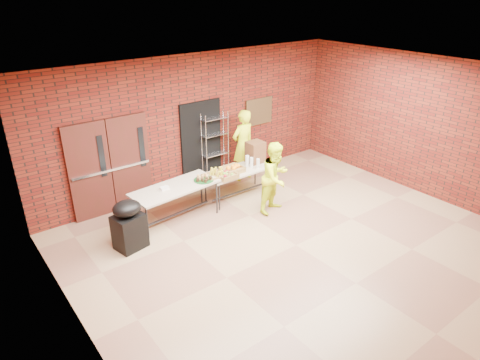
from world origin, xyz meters
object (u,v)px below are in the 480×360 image
at_px(wire_rack, 215,148).
at_px(volunteer_man, 276,177).
at_px(table_left, 175,189).
at_px(table_right, 238,172).
at_px(volunteer_woman, 243,145).
at_px(covered_grill, 129,225).
at_px(coffee_dispenser, 255,152).

height_order(wire_rack, volunteer_man, wire_rack).
bearing_deg(wire_rack, volunteer_man, -83.26).
bearing_deg(table_left, table_right, -3.60).
bearing_deg(wire_rack, volunteer_woman, -19.99).
bearing_deg(wire_rack, covered_grill, -152.99).
bearing_deg(table_right, wire_rack, 87.83).
relative_size(table_left, covered_grill, 1.94).
height_order(wire_rack, covered_grill, wire_rack).
height_order(wire_rack, coffee_dispenser, wire_rack).
bearing_deg(volunteer_woman, volunteer_man, 69.95).
bearing_deg(volunteer_man, table_right, 89.82).
distance_m(wire_rack, table_right, 1.03).
bearing_deg(coffee_dispenser, covered_grill, -170.56).
relative_size(table_left, volunteer_man, 1.21).
relative_size(wire_rack, table_left, 0.95).
relative_size(table_right, volunteer_woman, 0.91).
height_order(covered_grill, volunteer_man, volunteer_man).
bearing_deg(covered_grill, wire_rack, 14.62).
bearing_deg(volunteer_man, table_left, 139.67).
bearing_deg(table_left, volunteer_man, -31.84).
relative_size(wire_rack, coffee_dispenser, 3.55).
distance_m(covered_grill, volunteer_woman, 3.84).
bearing_deg(volunteer_woman, table_right, 41.02).
height_order(table_left, covered_grill, covered_grill).
bearing_deg(covered_grill, coffee_dispenser, -1.90).
relative_size(coffee_dispenser, volunteer_woman, 0.28).
relative_size(table_left, coffee_dispenser, 3.75).
relative_size(volunteer_woman, volunteer_man, 1.15).
bearing_deg(covered_grill, volunteer_woman, 6.81).
height_order(volunteer_woman, volunteer_man, volunteer_woman).
xyz_separation_m(wire_rack, covered_grill, (-2.96, -1.44, -0.41)).
xyz_separation_m(table_left, volunteer_man, (1.92, -0.97, 0.09)).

